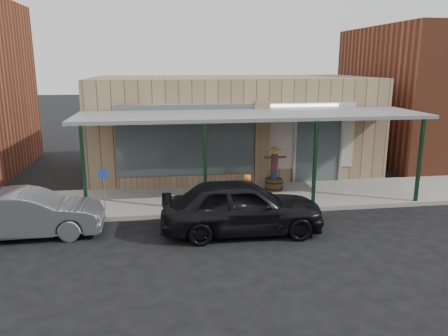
{
  "coord_description": "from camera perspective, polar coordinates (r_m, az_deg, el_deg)",
  "views": [
    {
      "loc": [
        -3.13,
        -11.16,
        4.8
      ],
      "look_at": [
        -1.14,
        2.6,
        1.44
      ],
      "focal_mm": 35.0,
      "sensor_mm": 36.0,
      "label": 1
    }
  ],
  "objects": [
    {
      "name": "block_buildings_near",
      "position": [
        21.03,
        6.0,
        10.68
      ],
      "size": [
        61.0,
        8.0,
        8.0
      ],
      "color": "brown",
      "rests_on": "ground"
    },
    {
      "name": "handicap_sign",
      "position": [
        14.37,
        -15.43,
        -2.14
      ],
      "size": [
        0.28,
        0.04,
        1.37
      ],
      "rotation": [
        0.0,
        0.0,
        0.0
      ],
      "color": "gray",
      "rests_on": "sidewalk"
    },
    {
      "name": "barrel_pumpkin",
      "position": [
        15.15,
        3.17,
        -3.43
      ],
      "size": [
        0.65,
        0.65,
        0.63
      ],
      "rotation": [
        0.0,
        0.0,
        -0.24
      ],
      "color": "#47311C",
      "rests_on": "sidewalk"
    },
    {
      "name": "storefront",
      "position": [
        19.76,
        0.94,
        5.7
      ],
      "size": [
        12.0,
        6.25,
        4.2
      ],
      "color": "#987F5D",
      "rests_on": "ground"
    },
    {
      "name": "parked_sedan",
      "position": [
        12.58,
        2.34,
        -5.02
      ],
      "size": [
        4.68,
        1.97,
        1.58
      ],
      "rotation": [
        0.0,
        0.0,
        1.55
      ],
      "color": "black",
      "rests_on": "ground"
    },
    {
      "name": "awning",
      "position": [
        15.16,
        3.75,
        6.77
      ],
      "size": [
        12.0,
        3.0,
        3.04
      ],
      "color": "slate",
      "rests_on": "ground"
    },
    {
      "name": "car_grey",
      "position": [
        13.51,
        -24.15,
        -5.48
      ],
      "size": [
        4.09,
        1.57,
        1.33
      ],
      "primitive_type": "imported",
      "rotation": [
        0.0,
        0.0,
        1.61
      ],
      "color": "#4D4E54",
      "rests_on": "ground"
    },
    {
      "name": "sidewalk",
      "position": [
        15.81,
        3.56,
        -3.84
      ],
      "size": [
        40.0,
        3.2,
        0.15
      ],
      "primitive_type": "cube",
      "color": "gray",
      "rests_on": "ground"
    },
    {
      "name": "barrel_scarecrow",
      "position": [
        16.39,
        6.55,
        -0.94
      ],
      "size": [
        1.02,
        0.7,
        1.68
      ],
      "rotation": [
        0.0,
        0.0,
        -0.08
      ],
      "color": "#47311C",
      "rests_on": "sidewalk"
    },
    {
      "name": "ground",
      "position": [
        12.55,
        6.94,
        -9.02
      ],
      "size": [
        120.0,
        120.0,
        0.0
      ],
      "primitive_type": "plane",
      "color": "black",
      "rests_on": "ground"
    }
  ]
}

